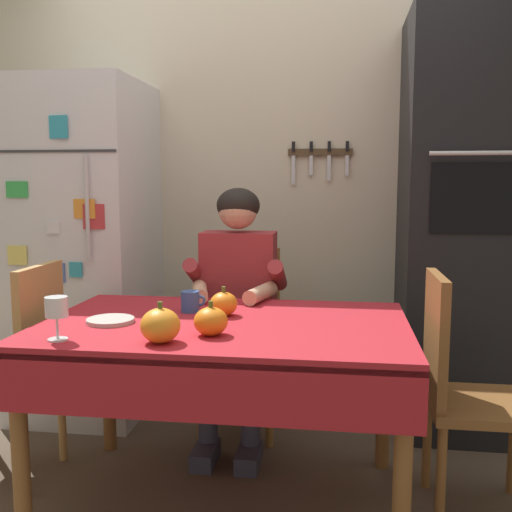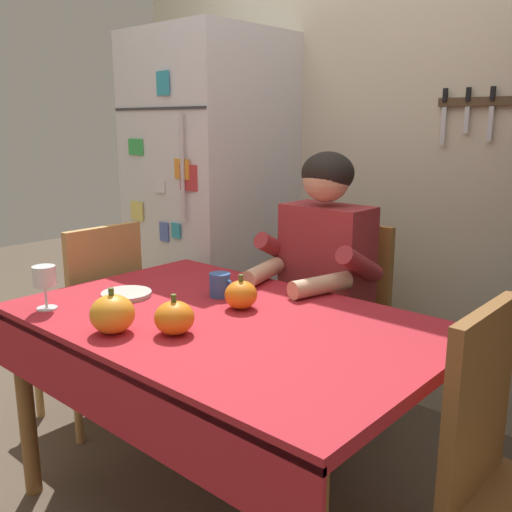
% 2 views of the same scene
% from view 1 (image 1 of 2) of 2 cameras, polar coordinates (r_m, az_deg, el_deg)
% --- Properties ---
extents(back_wall_assembly, '(3.70, 0.13, 2.60)m').
position_cam_1_polar(back_wall_assembly, '(3.44, 1.72, 7.65)').
color(back_wall_assembly, beige).
rests_on(back_wall_assembly, ground).
extents(refrigerator, '(0.68, 0.71, 1.80)m').
position_cam_1_polar(refrigerator, '(3.35, -16.34, 0.52)').
color(refrigerator, silver).
rests_on(refrigerator, ground).
extents(wall_oven, '(0.60, 0.64, 2.10)m').
position_cam_1_polar(wall_oven, '(3.14, 19.44, 2.73)').
color(wall_oven, black).
rests_on(wall_oven, ground).
extents(dining_table, '(1.40, 0.90, 0.74)m').
position_cam_1_polar(dining_table, '(2.27, -3.17, -8.55)').
color(dining_table, brown).
rests_on(dining_table, ground).
extents(chair_behind_person, '(0.40, 0.40, 0.93)m').
position_cam_1_polar(chair_behind_person, '(3.07, -1.28, -7.14)').
color(chair_behind_person, '#9E6B33').
rests_on(chair_behind_person, ground).
extents(seated_person, '(0.47, 0.55, 1.25)m').
position_cam_1_polar(seated_person, '(2.84, -1.91, -3.66)').
color(seated_person, '#38384C').
rests_on(seated_person, ground).
extents(chair_right_side, '(0.40, 0.40, 0.93)m').
position_cam_1_polar(chair_right_side, '(2.41, 19.31, -11.66)').
color(chair_right_side, brown).
rests_on(chair_right_side, ground).
extents(chair_left_side, '(0.40, 0.40, 0.93)m').
position_cam_1_polar(chair_left_side, '(2.72, -21.92, -9.58)').
color(chair_left_side, tan).
rests_on(chair_left_side, ground).
extents(coffee_mug, '(0.10, 0.08, 0.09)m').
position_cam_1_polar(coffee_mug, '(2.44, -6.37, -4.41)').
color(coffee_mug, '#2D569E').
rests_on(coffee_mug, dining_table).
extents(wine_glass, '(0.08, 0.08, 0.15)m').
position_cam_1_polar(wine_glass, '(2.10, -18.80, -4.91)').
color(wine_glass, white).
rests_on(wine_glass, dining_table).
extents(pumpkin_large, '(0.11, 0.11, 0.12)m').
position_cam_1_polar(pumpkin_large, '(2.36, -3.16, -4.66)').
color(pumpkin_large, orange).
rests_on(pumpkin_large, dining_table).
extents(pumpkin_medium, '(0.13, 0.13, 0.14)m').
position_cam_1_polar(pumpkin_medium, '(1.99, -9.27, -6.67)').
color(pumpkin_medium, orange).
rests_on(pumpkin_medium, dining_table).
extents(pumpkin_small, '(0.12, 0.12, 0.12)m').
position_cam_1_polar(pumpkin_small, '(2.07, -4.41, -6.33)').
color(pumpkin_small, orange).
rests_on(pumpkin_small, dining_table).
extents(serving_tray, '(0.18, 0.18, 0.02)m').
position_cam_1_polar(serving_tray, '(2.32, -13.95, -6.09)').
color(serving_tray, '#B7B2A8').
rests_on(serving_tray, dining_table).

